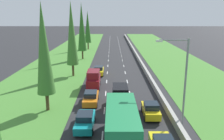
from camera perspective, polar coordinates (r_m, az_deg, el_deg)
name	(u,v)px	position (r m, az deg, el deg)	size (l,w,h in m)	color
ground_plane	(114,58)	(59.71, 0.61, 2.95)	(300.00, 300.00, 0.00)	#28282B
grass_verge_left	(66,58)	(60.86, -11.40, 2.91)	(14.00, 140.00, 0.04)	#478433
grass_verge_right	(170,58)	(61.61, 14.10, 2.89)	(14.00, 140.00, 0.04)	#478433
median_barrier	(136,56)	(59.99, 6.07, 3.34)	(0.44, 120.00, 0.85)	#9E9B93
lane_markings	(114,58)	(59.71, 0.61, 2.96)	(3.64, 116.00, 0.01)	white
green_box_truck_centre_lane	(120,126)	(19.71, 2.08, -13.75)	(2.46, 9.40, 4.18)	black
black_van_centre_lane	(119,97)	(28.38, 1.82, -6.59)	(1.96, 4.90, 2.82)	black
teal_sedan_left_lane	(84,121)	(23.91, -6.86, -12.30)	(1.82, 4.50, 1.64)	teal
orange_sedan_left_lane	(90,98)	(29.86, -5.42, -6.79)	(1.82, 4.50, 1.64)	orange
maroon_van_left_lane	(93,79)	(35.70, -4.76, -2.30)	(1.96, 4.90, 2.82)	maroon
yellow_sedan_left_lane	(98,71)	(43.49, -3.48, -0.12)	(1.82, 4.50, 1.64)	yellow
yellow_hatchback_right_lane_third	(150,110)	(26.49, 9.36, -9.63)	(1.74, 3.90, 1.72)	yellow
poplar_tree_second	(43,49)	(27.10, -16.73, 4.95)	(2.12, 2.12, 12.67)	#4C3823
poplar_tree_third	(71,33)	(42.03, -10.15, 8.87)	(2.14, 2.14, 13.50)	#4C3823
poplar_tree_fourth	(81,27)	(57.93, -7.69, 10.49)	(2.15, 2.15, 13.93)	#4C3823
poplar_tree_fifth	(87,27)	(74.13, -6.23, 10.54)	(2.10, 2.10, 12.10)	#4C3823
street_light_mast	(181,77)	(23.78, 16.77, -1.56)	(3.20, 0.28, 9.00)	gray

